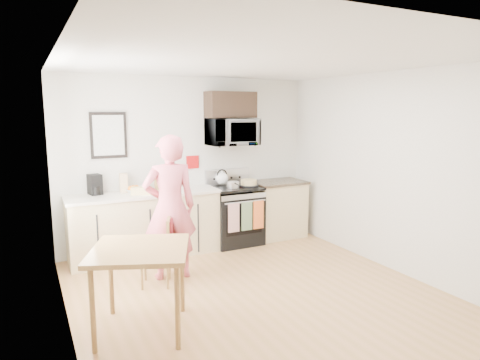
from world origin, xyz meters
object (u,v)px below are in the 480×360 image
dining_table (140,257)px  range (235,216)px  microwave (232,132)px  person (170,207)px  chair (165,242)px  cake (249,183)px

dining_table → range: bearing=45.7°
microwave → dining_table: size_ratio=0.76×
range → person: bearing=-146.4°
chair → cake: bearing=52.4°
person → dining_table: 1.35m
microwave → dining_table: microwave is taller
microwave → person: microwave is taller
chair → cake: cake is taller
range → cake: range is taller
microwave → chair: microwave is taller
microwave → cake: 0.83m
dining_table → chair: size_ratio=1.20×
range → microwave: bearing=90.1°
microwave → range: bearing=-89.9°
microwave → cake: bearing=-44.7°
cake → chair: bearing=-149.1°
microwave → person: bearing=-143.4°
person → chair: person is taller
range → dining_table: 2.88m
dining_table → cake: 2.96m
microwave → cake: size_ratio=2.50×
person → chair: (-0.13, -0.20, -0.37)m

